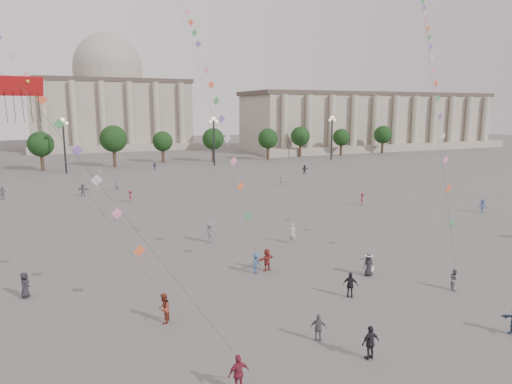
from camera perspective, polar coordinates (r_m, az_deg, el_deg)
name	(u,v)px	position (r m, az deg, el deg)	size (l,w,h in m)	color
ground	(329,294)	(31.90, 9.08, -12.53)	(360.00, 360.00, 0.00)	#53504E
hall_east	(372,121)	(149.52, 14.27, 8.58)	(84.00, 26.22, 17.20)	gray
hall_central	(110,102)	(154.72, -17.78, 10.61)	(48.30, 34.30, 35.50)	gray
tree_row	(138,141)	(104.13, -14.59, 6.24)	(137.12, 5.12, 8.00)	#37261B
lamp_post_mid_west	(64,135)	(94.79, -22.91, 6.56)	(2.00, 0.90, 10.65)	#262628
lamp_post_mid_east	(214,132)	(99.74, -5.30, 7.48)	(2.00, 0.90, 10.65)	#262628
lamp_post_far_east	(332,129)	(112.74, 9.48, 7.72)	(2.00, 0.90, 10.65)	#262628
person_crowd_0	(154,166)	(95.02, -12.58, 3.18)	(0.96, 0.40, 1.64)	#36457B
person_crowd_4	(100,171)	(89.38, -18.95, 2.44)	(1.58, 0.50, 1.70)	silver
person_crowd_6	(210,233)	(42.79, -5.77, -5.08)	(1.26, 0.72, 1.94)	slate
person_crowd_7	(282,180)	(74.49, 3.21, 1.45)	(1.45, 0.46, 1.57)	silver
person_crowd_8	(362,199)	(60.67, 13.15, -0.87)	(1.01, 0.58, 1.56)	maroon
person_crowd_9	(305,169)	(87.88, 6.10, 2.83)	(1.60, 0.51, 1.72)	black
person_crowd_12	(83,190)	(69.53, -20.81, 0.24)	(1.68, 0.54, 1.82)	slate
person_crowd_13	(292,233)	(42.58, 4.54, -5.16)	(0.70, 0.46, 1.91)	#B4B4B0
person_crowd_14	(482,206)	(61.14, 26.45, -1.57)	(1.07, 0.62, 1.66)	#384B7E
person_crowd_16	(2,193)	(71.70, -29.14, -0.12)	(1.06, 0.44, 1.81)	slate
person_crowd_17	(131,196)	(63.33, -15.39, -0.48)	(1.04, 0.60, 1.61)	maroon
person_crowd_18	(117,185)	(72.41, -17.01, 0.85)	(0.66, 0.44, 1.82)	slate
person_crowd_21	(25,285)	(34.35, -26.94, -10.32)	(0.85, 0.55, 1.73)	#222127
tourist_0	(239,373)	(21.60, -2.19, -21.71)	(1.03, 0.43, 1.76)	maroon
tourist_1	(350,285)	(31.38, 11.73, -11.31)	(1.01, 0.42, 1.73)	black
tourist_2	(267,260)	(35.56, 1.37, -8.46)	(1.60, 0.51, 1.73)	maroon
tourist_3	(319,328)	(25.75, 7.82, -16.47)	(0.90, 0.37, 1.53)	#5A5A5E
tourist_4	(370,343)	(24.56, 14.11, -17.79)	(1.03, 0.43, 1.76)	black
kite_flyer_0	(164,308)	(27.91, -11.45, -14.07)	(0.87, 0.68, 1.79)	brown
kite_flyer_1	(256,263)	(34.91, 0.04, -8.92)	(1.04, 0.60, 1.62)	#38557F
kite_flyer_2	(454,279)	(34.80, 23.56, -9.98)	(0.74, 0.57, 1.51)	slate
hat_person	(369,264)	(35.50, 13.90, -8.78)	(0.86, 0.60, 1.69)	black
dragon_kite	(24,101)	(27.66, -27.01, 10.09)	(5.23, 5.76, 17.94)	#B01214
kite_train_east	(428,38)	(66.80, 20.74, 17.55)	(39.27, 48.35, 73.80)	#3F3F3F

